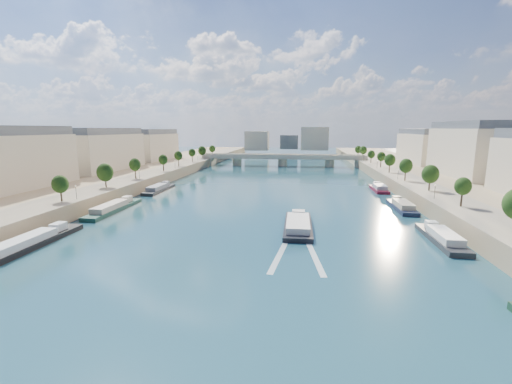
# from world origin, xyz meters

# --- Properties ---
(ground) EXTENTS (700.00, 700.00, 0.00)m
(ground) POSITION_xyz_m (0.00, 100.00, 0.00)
(ground) COLOR #0B2D33
(ground) RESTS_ON ground
(quay_left) EXTENTS (44.00, 520.00, 5.00)m
(quay_left) POSITION_xyz_m (-72.00, 100.00, 2.50)
(quay_left) COLOR #9E8460
(quay_left) RESTS_ON ground
(quay_right) EXTENTS (44.00, 520.00, 5.00)m
(quay_right) POSITION_xyz_m (72.00, 100.00, 2.50)
(quay_right) COLOR #9E8460
(quay_right) RESTS_ON ground
(pave_left) EXTENTS (14.00, 520.00, 0.10)m
(pave_left) POSITION_xyz_m (-57.00, 100.00, 5.05)
(pave_left) COLOR gray
(pave_left) RESTS_ON quay_left
(pave_right) EXTENTS (14.00, 520.00, 0.10)m
(pave_right) POSITION_xyz_m (57.00, 100.00, 5.05)
(pave_right) COLOR gray
(pave_right) RESTS_ON quay_right
(trees_left) EXTENTS (4.80, 268.80, 8.26)m
(trees_left) POSITION_xyz_m (-55.00, 102.00, 10.48)
(trees_left) COLOR #382B1E
(trees_left) RESTS_ON ground
(trees_right) EXTENTS (4.80, 268.80, 8.26)m
(trees_right) POSITION_xyz_m (55.00, 110.00, 10.48)
(trees_right) COLOR #382B1E
(trees_right) RESTS_ON ground
(lamps_left) EXTENTS (0.36, 200.36, 4.28)m
(lamps_left) POSITION_xyz_m (-52.50, 90.00, 7.78)
(lamps_left) COLOR black
(lamps_left) RESTS_ON ground
(lamps_right) EXTENTS (0.36, 200.36, 4.28)m
(lamps_right) POSITION_xyz_m (52.50, 105.00, 7.78)
(lamps_right) COLOR black
(lamps_right) RESTS_ON ground
(buildings_left) EXTENTS (16.00, 226.00, 23.20)m
(buildings_left) POSITION_xyz_m (-85.00, 112.00, 16.45)
(buildings_left) COLOR beige
(buildings_left) RESTS_ON ground
(buildings_right) EXTENTS (16.00, 226.00, 23.20)m
(buildings_right) POSITION_xyz_m (85.00, 112.00, 16.45)
(buildings_right) COLOR beige
(buildings_right) RESTS_ON ground
(skyline) EXTENTS (79.00, 42.00, 22.00)m
(skyline) POSITION_xyz_m (3.19, 319.52, 14.66)
(skyline) COLOR beige
(skyline) RESTS_ON ground
(bridge) EXTENTS (112.00, 12.00, 8.15)m
(bridge) POSITION_xyz_m (0.00, 215.98, 5.08)
(bridge) COLOR #C1B79E
(bridge) RESTS_ON ground
(tour_barge) EXTENTS (7.29, 24.75, 3.56)m
(tour_barge) POSITION_xyz_m (12.52, 65.80, 0.87)
(tour_barge) COLOR black
(tour_barge) RESTS_ON ground
(wake) EXTENTS (10.76, 25.97, 0.04)m
(wake) POSITION_xyz_m (12.52, 49.12, 0.02)
(wake) COLOR silver
(wake) RESTS_ON ground
(moored_barges_left) EXTENTS (5.00, 160.65, 3.60)m
(moored_barges_left) POSITION_xyz_m (-45.50, 46.37, 0.84)
(moored_barges_left) COLOR #1A1A3A
(moored_barges_left) RESTS_ON ground
(moored_barges_right) EXTENTS (5.00, 161.56, 3.60)m
(moored_barges_right) POSITION_xyz_m (45.50, 50.98, 0.84)
(moored_barges_right) COLOR black
(moored_barges_right) RESTS_ON ground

